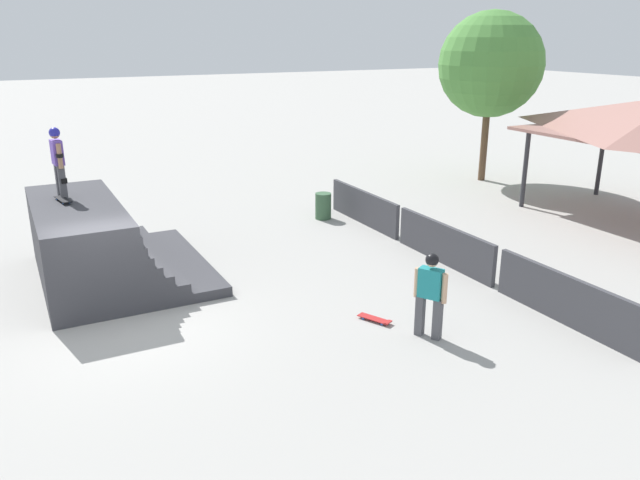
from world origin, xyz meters
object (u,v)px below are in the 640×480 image
object	(u,v)px
bystander_walking	(430,289)
trash_bin	(323,206)
skateboard_on_deck	(63,200)
tree_beside_pavilion	(491,65)
skater_on_deck	(58,158)
skateboard_on_ground	(376,319)

from	to	relation	value
bystander_walking	trash_bin	size ratio (longest dim) A/B	2.08
skateboard_on_deck	tree_beside_pavilion	world-z (taller)	tree_beside_pavilion
bystander_walking	skateboard_on_deck	bearing A→B (deg)	12.29
skater_on_deck	trash_bin	world-z (taller)	skater_on_deck
skateboard_on_deck	skater_on_deck	bearing A→B (deg)	165.44
bystander_walking	tree_beside_pavilion	xyz separation A→B (m)	(-10.46, 10.47, 3.57)
bystander_walking	trash_bin	world-z (taller)	bystander_walking
skateboard_on_deck	bystander_walking	bearing A→B (deg)	31.75
bystander_walking	tree_beside_pavilion	world-z (taller)	tree_beside_pavilion
skateboard_on_deck	bystander_walking	distance (m)	8.86
skateboard_on_deck	trash_bin	size ratio (longest dim) A/B	1.00
skater_on_deck	trash_bin	size ratio (longest dim) A/B	2.01
skater_on_deck	trash_bin	distance (m)	8.41
skateboard_on_deck	skateboard_on_ground	xyz separation A→B (m)	(5.46, 5.36, -1.96)
skater_on_deck	skateboard_on_ground	size ratio (longest dim) A/B	2.22
bystander_walking	skateboard_on_ground	distance (m)	1.55
tree_beside_pavilion	bystander_walking	bearing A→B (deg)	-45.03
skater_on_deck	trash_bin	bearing A→B (deg)	94.83
skateboard_on_deck	skateboard_on_ground	size ratio (longest dim) A/B	1.10
skateboard_on_deck	trash_bin	bearing A→B (deg)	92.82
bystander_walking	skateboard_on_ground	bearing A→B (deg)	-1.83
skater_on_deck	bystander_walking	size ratio (longest dim) A/B	0.97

